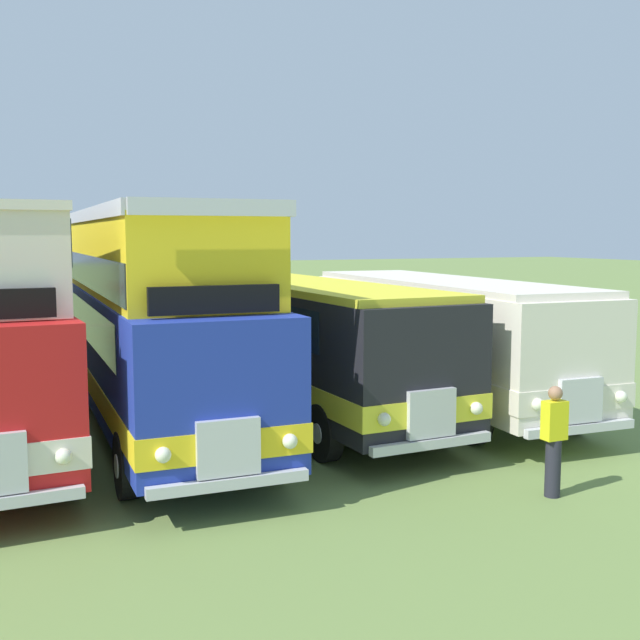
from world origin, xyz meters
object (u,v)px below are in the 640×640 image
bus_eighth_in_row (302,337)px  marshal_person (554,440)px  bus_seventh_in_row (154,318)px  bus_ninth_in_row (441,332)px

bus_eighth_in_row → marshal_person: (1.48, -6.64, -0.87)m
bus_seventh_in_row → bus_ninth_in_row: (6.71, -0.09, -0.61)m
bus_seventh_in_row → bus_ninth_in_row: size_ratio=1.09×
bus_eighth_in_row → marshal_person: size_ratio=6.01×
bus_ninth_in_row → bus_seventh_in_row: bearing=179.2°
bus_seventh_in_row → bus_eighth_in_row: 3.42m
bus_eighth_in_row → bus_ninth_in_row: 3.39m
bus_ninth_in_row → bus_eighth_in_row: bearing=172.7°
bus_seventh_in_row → marshal_person: bus_seventh_in_row is taller
bus_eighth_in_row → marshal_person: 6.86m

